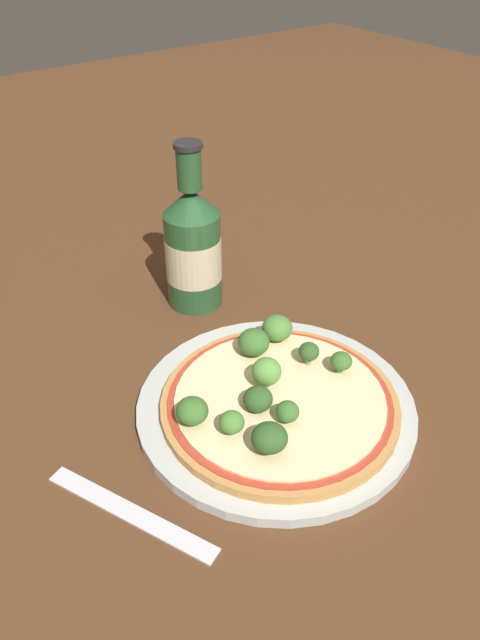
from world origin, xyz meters
TOP-DOWN VIEW (x-y plane):
  - ground_plane at (0.00, 0.00)m, footprint 3.00×3.00m
  - plate at (0.02, 0.01)m, footprint 0.29×0.29m
  - pizza at (0.02, 0.00)m, footprint 0.25×0.25m
  - broccoli_floret_0 at (0.08, 0.08)m, footprint 0.04×0.04m
  - broccoli_floret_1 at (0.08, 0.02)m, footprint 0.02×0.02m
  - broccoli_floret_2 at (0.00, -0.03)m, footprint 0.02×0.02m
  - broccoli_floret_3 at (0.09, -0.01)m, footprint 0.02×0.02m
  - broccoli_floret_4 at (-0.04, -0.05)m, footprint 0.03×0.03m
  - broccoli_floret_5 at (-0.08, 0.02)m, footprint 0.03×0.03m
  - broccoli_floret_6 at (-0.01, 0.00)m, footprint 0.03×0.03m
  - broccoli_floret_7 at (0.02, 0.02)m, footprint 0.03×0.03m
  - broccoli_floret_8 at (0.04, 0.07)m, footprint 0.04×0.04m
  - broccoli_floret_9 at (-0.05, -0.01)m, footprint 0.02×0.02m
  - beer_bottle at (0.06, 0.23)m, footprint 0.07×0.07m
  - fork at (-0.17, -0.02)m, footprint 0.09×0.17m

SIDE VIEW (x-z plane):
  - ground_plane at x=0.00m, z-range 0.00..0.00m
  - fork at x=-0.17m, z-range 0.00..0.00m
  - plate at x=0.02m, z-range 0.00..0.01m
  - pizza at x=0.02m, z-range 0.01..0.03m
  - broccoli_floret_2 at x=0.00m, z-range 0.03..0.05m
  - broccoli_floret_6 at x=-0.01m, z-range 0.03..0.05m
  - broccoli_floret_9 at x=-0.05m, z-range 0.03..0.05m
  - broccoli_floret_3 at x=0.09m, z-range 0.03..0.05m
  - broccoli_floret_5 at x=-0.08m, z-range 0.03..0.06m
  - broccoli_floret_0 at x=0.08m, z-range 0.03..0.06m
  - broccoli_floret_1 at x=0.08m, z-range 0.03..0.06m
  - broccoli_floret_8 at x=0.04m, z-range 0.03..0.06m
  - broccoli_floret_4 at x=-0.04m, z-range 0.03..0.06m
  - broccoli_floret_7 at x=0.02m, z-range 0.03..0.06m
  - beer_bottle at x=0.06m, z-range -0.03..0.19m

